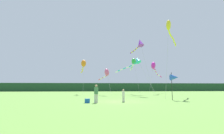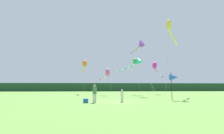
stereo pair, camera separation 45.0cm
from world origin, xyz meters
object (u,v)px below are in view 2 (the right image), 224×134
Objects in this scene: person_adult at (95,93)px; kite_purple at (141,43)px; kite_orange at (84,64)px; kite_magenta at (155,67)px; cooler_box at (86,101)px; kite_cyan at (136,61)px; kite_rainbow at (107,73)px; kite_yellow at (170,28)px; banner_flag_pole at (174,78)px; kite_green at (135,62)px; person_child at (122,95)px.

kite_purple is at bearing 58.98° from person_adult.
kite_magenta is at bearing 1.60° from kite_orange.
cooler_box is 0.05× the size of kite_cyan.
kite_cyan is at bearing 21.19° from kite_rainbow.
kite_cyan is at bearing 65.27° from person_adult.
cooler_box is at bearing -148.06° from kite_yellow.
cooler_box is 0.15× the size of banner_flag_pole.
kite_orange is 10.56m from kite_cyan.
kite_yellow is (2.98, -11.09, 3.31)m from kite_green.
kite_yellow is at bearing -97.52° from kite_magenta.
kite_purple is at bearing 119.36° from kite_yellow.
person_adult is 1.36× the size of person_child.
banner_flag_pole is 14.77m from kite_cyan.
person_child is 0.14× the size of kite_magenta.
kite_cyan reaches higher than kite_rainbow.
kite_green is 11.95m from kite_yellow.
kite_purple is 6.30m from kite_yellow.
person_child is (2.63, 0.55, -0.25)m from person_adult.
person_adult is 16.90m from kite_purple.
cooler_box is 0.08× the size of kite_rainbow.
person_adult is 15.71m from kite_yellow.
person_adult is 0.17× the size of kite_purple.
cooler_box is (-0.79, 0.03, -0.75)m from person_adult.
kite_orange reaches higher than kite_magenta.
kite_cyan is at bearing 107.29° from kite_yellow.
kite_orange is (-1.95, 18.23, 5.90)m from cooler_box.
banner_flag_pole is 0.40× the size of kite_green.
kite_orange reaches higher than cooler_box.
kite_green reaches higher than cooler_box.
kite_yellow is (8.02, 6.62, 9.30)m from person_child.
kite_magenta is 11.48m from kite_rainbow.
kite_purple is at bearing 56.35° from cooler_box.
kite_green is 0.76× the size of kite_purple.
cooler_box is 15.03m from kite_rainbow.
person_adult is 9.29m from banner_flag_pole.
banner_flag_pole is at bearing 17.83° from person_child.
kite_orange is at bearing 96.11° from cooler_box.
banner_flag_pole is at bearing -101.79° from kite_magenta.
kite_purple is at bearing -90.86° from kite_green.
person_child is at bearing -140.49° from kite_yellow.
person_child is 0.21× the size of kite_rainbow.
kite_rainbow is at bearing -157.65° from kite_magenta.
kite_magenta reaches higher than person_child.
kite_green is at bearing 89.14° from kite_purple.
kite_magenta is at bearing 82.48° from kite_yellow.
kite_cyan is at bearing -156.13° from kite_magenta.
kite_purple is (-0.10, -4.07, 2.65)m from kite_cyan.
banner_flag_pole reaches higher than person_child.
kite_orange is 0.94× the size of kite_magenta.
banner_flag_pole is 0.53× the size of kite_rainbow.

